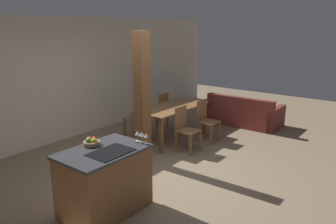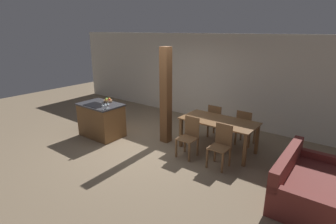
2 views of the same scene
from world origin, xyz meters
TOP-DOWN VIEW (x-y plane):
  - ground_plane at (0.00, 0.00)m, footprint 16.00×16.00m
  - wall_back at (0.00, 2.81)m, footprint 11.20×0.08m
  - kitchen_island at (-1.36, -0.23)m, footprint 1.17×0.79m
  - fruit_bowl at (-1.34, 0.02)m, footprint 0.23×0.23m
  - wine_glass_near at (-0.85, -0.55)m, footprint 0.07×0.07m
  - wine_glass_middle at (-0.85, -0.46)m, footprint 0.07×0.07m
  - wine_glass_far at (-0.85, -0.38)m, footprint 0.07×0.07m
  - dining_table at (1.59, 0.88)m, footprint 1.77×0.87m
  - dining_chair_near_left at (1.19, 0.22)m, footprint 0.40×0.40m
  - dining_chair_near_right at (1.99, 0.22)m, footprint 0.40×0.40m
  - dining_chair_far_left at (1.19, 1.54)m, footprint 0.40×0.40m
  - dining_chair_far_right at (1.99, 1.54)m, footprint 0.40×0.40m
  - couch at (3.69, 0.07)m, footprint 0.95×1.79m
  - timber_post at (0.27, 0.54)m, footprint 0.23×0.23m

SIDE VIEW (x-z plane):
  - ground_plane at x=0.00m, z-range 0.00..0.00m
  - couch at x=3.69m, z-range -0.13..0.65m
  - kitchen_island at x=-1.36m, z-range 0.00..0.92m
  - dining_chair_near_left at x=1.19m, z-range 0.02..0.94m
  - dining_chair_near_right at x=1.99m, z-range 0.02..0.94m
  - dining_chair_far_left at x=1.19m, z-range 0.02..0.94m
  - dining_chair_far_right at x=1.99m, z-range 0.02..0.94m
  - dining_table at x=1.59m, z-range 0.28..1.04m
  - fruit_bowl at x=-1.34m, z-range 0.90..1.01m
  - wine_glass_near at x=-0.85m, z-range 0.96..1.11m
  - wine_glass_middle at x=-0.85m, z-range 0.96..1.11m
  - wine_glass_far at x=-0.85m, z-range 0.96..1.11m
  - timber_post at x=0.27m, z-range 0.00..2.43m
  - wall_back at x=0.00m, z-range 0.00..2.70m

